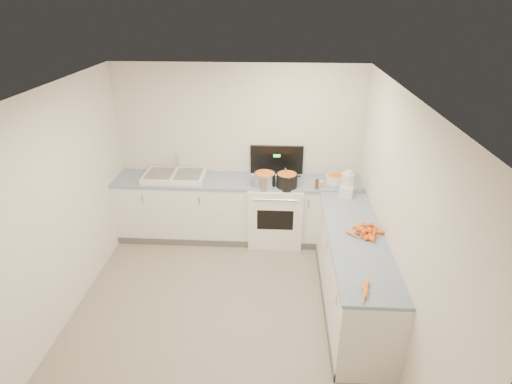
# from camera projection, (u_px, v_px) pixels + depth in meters

# --- Properties ---
(floor) EXTENTS (3.50, 4.00, 0.00)m
(floor) POSITION_uv_depth(u_px,v_px,m) (224.00, 316.00, 4.55)
(floor) COLOR gray
(floor) RESTS_ON ground
(ceiling) EXTENTS (3.50, 4.00, 0.00)m
(ceiling) POSITION_uv_depth(u_px,v_px,m) (214.00, 97.00, 3.44)
(ceiling) COLOR silver
(ceiling) RESTS_ON ground
(wall_back) EXTENTS (3.50, 0.00, 2.50)m
(wall_back) POSITION_uv_depth(u_px,v_px,m) (239.00, 152.00, 5.79)
(wall_back) COLOR silver
(wall_back) RESTS_ON ground
(wall_left) EXTENTS (0.00, 4.00, 2.50)m
(wall_left) POSITION_uv_depth(u_px,v_px,m) (50.00, 217.00, 4.09)
(wall_left) COLOR silver
(wall_left) RESTS_ON ground
(wall_right) EXTENTS (0.00, 4.00, 2.50)m
(wall_right) POSITION_uv_depth(u_px,v_px,m) (397.00, 227.00, 3.91)
(wall_right) COLOR silver
(wall_right) RESTS_ON ground
(counter_back) EXTENTS (3.50, 0.62, 0.94)m
(counter_back) POSITION_uv_depth(u_px,v_px,m) (238.00, 209.00, 5.86)
(counter_back) COLOR white
(counter_back) RESTS_ON ground
(counter_right) EXTENTS (0.62, 2.20, 0.94)m
(counter_right) POSITION_uv_depth(u_px,v_px,m) (353.00, 271.00, 4.54)
(counter_right) COLOR white
(counter_right) RESTS_ON ground
(stove) EXTENTS (0.76, 0.65, 1.36)m
(stove) POSITION_uv_depth(u_px,v_px,m) (275.00, 210.00, 5.82)
(stove) COLOR white
(stove) RESTS_ON ground
(sink) EXTENTS (0.86, 0.52, 0.31)m
(sink) POSITION_uv_depth(u_px,v_px,m) (175.00, 176.00, 5.69)
(sink) COLOR white
(sink) RESTS_ON counter_back
(steel_pot) EXTENTS (0.35, 0.35, 0.21)m
(steel_pot) POSITION_uv_depth(u_px,v_px,m) (265.00, 180.00, 5.43)
(steel_pot) COLOR silver
(steel_pot) RESTS_ON stove
(black_pot) EXTENTS (0.35, 0.35, 0.21)m
(black_pot) POSITION_uv_depth(u_px,v_px,m) (287.00, 181.00, 5.42)
(black_pot) COLOR black
(black_pot) RESTS_ON stove
(wooden_spoon) EXTENTS (0.06, 0.34, 0.01)m
(wooden_spoon) POSITION_uv_depth(u_px,v_px,m) (287.00, 173.00, 5.37)
(wooden_spoon) COLOR #AD7A47
(wooden_spoon) RESTS_ON black_pot
(mixing_bowl) EXTENTS (0.26, 0.26, 0.11)m
(mixing_bowl) POSITION_uv_depth(u_px,v_px,m) (335.00, 179.00, 5.55)
(mixing_bowl) COLOR white
(mixing_bowl) RESTS_ON counter_back
(extract_bottle) EXTENTS (0.05, 0.05, 0.12)m
(extract_bottle) POSITION_uv_depth(u_px,v_px,m) (317.00, 185.00, 5.37)
(extract_bottle) COLOR #593319
(extract_bottle) RESTS_ON counter_back
(spice_jar) EXTENTS (0.05, 0.05, 0.08)m
(spice_jar) POSITION_uv_depth(u_px,v_px,m) (321.00, 185.00, 5.41)
(spice_jar) COLOR #E5B266
(spice_jar) RESTS_ON counter_back
(food_processor) EXTENTS (0.21, 0.24, 0.34)m
(food_processor) POSITION_uv_depth(u_px,v_px,m) (347.00, 185.00, 5.16)
(food_processor) COLOR white
(food_processor) RESTS_ON counter_right
(carrot_pile) EXTENTS (0.43, 0.39, 0.09)m
(carrot_pile) POSITION_uv_depth(u_px,v_px,m) (366.00, 231.00, 4.36)
(carrot_pile) COLOR orange
(carrot_pile) RESTS_ON counter_right
(peeled_carrots) EXTENTS (0.14, 0.31, 0.04)m
(peeled_carrots) POSITION_uv_depth(u_px,v_px,m) (366.00, 292.00, 3.49)
(peeled_carrots) COLOR orange
(peeled_carrots) RESTS_ON counter_right
(peelings) EXTENTS (0.19, 0.28, 0.01)m
(peelings) POSITION_uv_depth(u_px,v_px,m) (162.00, 172.00, 5.70)
(peelings) COLOR tan
(peelings) RESTS_ON sink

